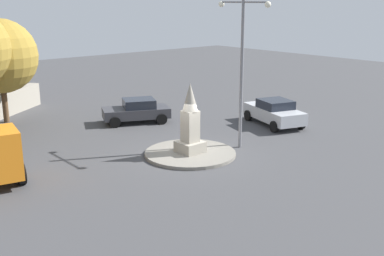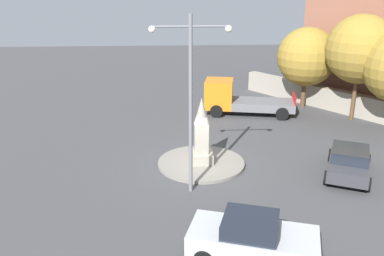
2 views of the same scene
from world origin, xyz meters
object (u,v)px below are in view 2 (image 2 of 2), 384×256
object	(u,v)px
car_silver_passing	(252,238)
car_dark_grey_parked_left	(349,161)
streetlamp	(191,90)
monument	(201,135)
tree_mid_cluster	(307,57)
truck_orange_waiting	(237,99)
tree_far_corner	(361,49)

from	to	relation	value
car_silver_passing	car_dark_grey_parked_left	bearing A→B (deg)	-134.47
streetlamp	car_silver_passing	distance (m)	6.27
monument	tree_mid_cluster	size ratio (longest dim) A/B	0.58
truck_orange_waiting	tree_far_corner	bearing A→B (deg)	166.20
car_silver_passing	streetlamp	bearing A→B (deg)	-69.66
car_silver_passing	tree_mid_cluster	size ratio (longest dim) A/B	0.79
truck_orange_waiting	car_dark_grey_parked_left	bearing A→B (deg)	110.46
streetlamp	car_dark_grey_parked_left	distance (m)	8.40
streetlamp	tree_far_corner	distance (m)	14.29
car_silver_passing	tree_mid_cluster	world-z (taller)	tree_mid_cluster
monument	car_silver_passing	xyz separation A→B (m)	(-1.08, 7.38, -0.80)
streetlamp	tree_mid_cluster	bearing A→B (deg)	-125.77
monument	tree_mid_cluster	bearing A→B (deg)	-130.47
tree_mid_cluster	tree_far_corner	xyz separation A→B (m)	(-2.29, 3.09, 0.99)
car_silver_passing	tree_far_corner	world-z (taller)	tree_far_corner
car_dark_grey_parked_left	tree_far_corner	xyz separation A→B (m)	(-3.62, -7.99, 3.88)
car_silver_passing	truck_orange_waiting	world-z (taller)	truck_orange_waiting
truck_orange_waiting	car_silver_passing	bearing A→B (deg)	82.56
car_silver_passing	tree_far_corner	distance (m)	17.06
tree_mid_cluster	tree_far_corner	distance (m)	3.97
streetlamp	car_silver_passing	world-z (taller)	streetlamp
monument	truck_orange_waiting	world-z (taller)	monument
monument	tree_mid_cluster	xyz separation A→B (m)	(-8.09, -9.48, 2.06)
streetlamp	tree_far_corner	world-z (taller)	streetlamp
streetlamp	truck_orange_waiting	bearing A→B (deg)	-109.20
car_silver_passing	car_dark_grey_parked_left	xyz separation A→B (m)	(-5.68, -5.78, -0.03)
car_dark_grey_parked_left	truck_orange_waiting	xyz separation A→B (m)	(3.65, -9.77, 0.32)
truck_orange_waiting	monument	bearing A→B (deg)	69.16
streetlamp	truck_orange_waiting	xyz separation A→B (m)	(-3.78, -10.85, -3.46)
car_dark_grey_parked_left	tree_mid_cluster	bearing A→B (deg)	-96.85
car_silver_passing	tree_mid_cluster	distance (m)	18.48
truck_orange_waiting	tree_mid_cluster	world-z (taller)	tree_mid_cluster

